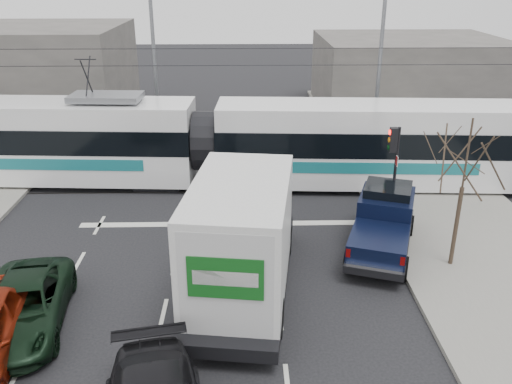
{
  "coord_description": "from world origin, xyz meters",
  "views": [
    {
      "loc": [
        0.7,
        -13.21,
        9.35
      ],
      "look_at": [
        1.12,
        4.92,
        1.8
      ],
      "focal_mm": 38.0,
      "sensor_mm": 36.0,
      "label": 1
    }
  ],
  "objects_px": {
    "bare_tree": "(466,161)",
    "green_car": "(23,307)",
    "tram": "(204,142)",
    "silver_pickup": "(227,257)",
    "street_lamp_near": "(376,59)",
    "navy_pickup": "(384,221)",
    "street_lamp_far": "(151,54)",
    "traffic_signal": "(394,153)",
    "box_truck": "(244,237)"
  },
  "relations": [
    {
      "from": "bare_tree",
      "to": "green_car",
      "type": "distance_m",
      "value": 13.75
    },
    {
      "from": "tram",
      "to": "silver_pickup",
      "type": "bearing_deg",
      "value": -78.68
    },
    {
      "from": "street_lamp_near",
      "to": "navy_pickup",
      "type": "bearing_deg",
      "value": -99.58
    },
    {
      "from": "navy_pickup",
      "to": "bare_tree",
      "type": "bearing_deg",
      "value": -15.83
    },
    {
      "from": "street_lamp_near",
      "to": "street_lamp_far",
      "type": "bearing_deg",
      "value": 170.13
    },
    {
      "from": "green_car",
      "to": "bare_tree",
      "type": "bearing_deg",
      "value": 5.19
    },
    {
      "from": "traffic_signal",
      "to": "tram",
      "type": "xyz_separation_m",
      "value": [
        -7.57,
        3.83,
        -0.72
      ]
    },
    {
      "from": "tram",
      "to": "green_car",
      "type": "height_order",
      "value": "tram"
    },
    {
      "from": "street_lamp_far",
      "to": "box_truck",
      "type": "bearing_deg",
      "value": -71.89
    },
    {
      "from": "traffic_signal",
      "to": "silver_pickup",
      "type": "xyz_separation_m",
      "value": [
        -6.35,
        -4.8,
        -1.78
      ]
    },
    {
      "from": "tram",
      "to": "street_lamp_near",
      "type": "bearing_deg",
      "value": 26.88
    },
    {
      "from": "box_truck",
      "to": "silver_pickup",
      "type": "bearing_deg",
      "value": 144.0
    },
    {
      "from": "green_car",
      "to": "silver_pickup",
      "type": "bearing_deg",
      "value": 13.58
    },
    {
      "from": "silver_pickup",
      "to": "green_car",
      "type": "bearing_deg",
      "value": -150.74
    },
    {
      "from": "traffic_signal",
      "to": "tram",
      "type": "distance_m",
      "value": 8.51
    },
    {
      "from": "box_truck",
      "to": "green_car",
      "type": "xyz_separation_m",
      "value": [
        -6.11,
        -1.65,
        -1.25
      ]
    },
    {
      "from": "silver_pickup",
      "to": "green_car",
      "type": "distance_m",
      "value": 5.99
    },
    {
      "from": "tram",
      "to": "silver_pickup",
      "type": "height_order",
      "value": "tram"
    },
    {
      "from": "traffic_signal",
      "to": "green_car",
      "type": "relative_size",
      "value": 0.75
    },
    {
      "from": "street_lamp_far",
      "to": "silver_pickup",
      "type": "height_order",
      "value": "street_lamp_far"
    },
    {
      "from": "box_truck",
      "to": "green_car",
      "type": "height_order",
      "value": "box_truck"
    },
    {
      "from": "street_lamp_far",
      "to": "box_truck",
      "type": "distance_m",
      "value": 15.91
    },
    {
      "from": "bare_tree",
      "to": "street_lamp_near",
      "type": "xyz_separation_m",
      "value": [
        -0.29,
        11.5,
        1.32
      ]
    },
    {
      "from": "silver_pickup",
      "to": "box_truck",
      "type": "relative_size",
      "value": 0.68
    },
    {
      "from": "bare_tree",
      "to": "box_truck",
      "type": "bearing_deg",
      "value": -169.26
    },
    {
      "from": "street_lamp_far",
      "to": "navy_pickup",
      "type": "relative_size",
      "value": 1.65
    },
    {
      "from": "street_lamp_far",
      "to": "green_car",
      "type": "distance_m",
      "value": 17.1
    },
    {
      "from": "bare_tree",
      "to": "navy_pickup",
      "type": "xyz_separation_m",
      "value": [
        -1.99,
        1.4,
        -2.72
      ]
    },
    {
      "from": "box_truck",
      "to": "traffic_signal",
      "type": "bearing_deg",
      "value": 49.99
    },
    {
      "from": "street_lamp_near",
      "to": "green_car",
      "type": "relative_size",
      "value": 1.87
    },
    {
      "from": "bare_tree",
      "to": "tram",
      "type": "bearing_deg",
      "value": 138.01
    },
    {
      "from": "traffic_signal",
      "to": "street_lamp_near",
      "type": "relative_size",
      "value": 0.4
    },
    {
      "from": "bare_tree",
      "to": "street_lamp_near",
      "type": "relative_size",
      "value": 0.56
    },
    {
      "from": "traffic_signal",
      "to": "bare_tree",
      "type": "bearing_deg",
      "value": -74.24
    },
    {
      "from": "street_lamp_near",
      "to": "navy_pickup",
      "type": "xyz_separation_m",
      "value": [
        -1.7,
        -10.1,
        -4.04
      ]
    },
    {
      "from": "street_lamp_near",
      "to": "bare_tree",
      "type": "bearing_deg",
      "value": -88.58
    },
    {
      "from": "bare_tree",
      "to": "silver_pickup",
      "type": "bearing_deg",
      "value": -173.86
    },
    {
      "from": "tram",
      "to": "bare_tree",
      "type": "bearing_deg",
      "value": -38.7
    },
    {
      "from": "street_lamp_far",
      "to": "tram",
      "type": "xyz_separation_m",
      "value": [
        3.09,
        -5.67,
        -3.1
      ]
    },
    {
      "from": "traffic_signal",
      "to": "silver_pickup",
      "type": "relative_size",
      "value": 0.66
    },
    {
      "from": "traffic_signal",
      "to": "green_car",
      "type": "bearing_deg",
      "value": -149.72
    },
    {
      "from": "bare_tree",
      "to": "street_lamp_near",
      "type": "height_order",
      "value": "street_lamp_near"
    },
    {
      "from": "silver_pickup",
      "to": "street_lamp_near",
      "type": "bearing_deg",
      "value": 67.76
    },
    {
      "from": "street_lamp_far",
      "to": "box_truck",
      "type": "relative_size",
      "value": 1.12
    },
    {
      "from": "box_truck",
      "to": "street_lamp_far",
      "type": "bearing_deg",
      "value": 115.66
    },
    {
      "from": "traffic_signal",
      "to": "street_lamp_near",
      "type": "distance_m",
      "value": 7.91
    },
    {
      "from": "silver_pickup",
      "to": "box_truck",
      "type": "distance_m",
      "value": 1.21
    },
    {
      "from": "bare_tree",
      "to": "street_lamp_far",
      "type": "distance_m",
      "value": 17.97
    },
    {
      "from": "traffic_signal",
      "to": "street_lamp_far",
      "type": "xyz_separation_m",
      "value": [
        -10.66,
        9.5,
        2.37
      ]
    },
    {
      "from": "street_lamp_near",
      "to": "street_lamp_far",
      "type": "xyz_separation_m",
      "value": [
        -11.5,
        2.0,
        0.0
      ]
    }
  ]
}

